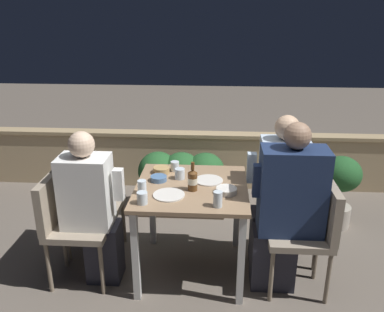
% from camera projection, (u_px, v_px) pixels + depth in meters
% --- Properties ---
extents(ground_plane, '(16.00, 16.00, 0.00)m').
position_uv_depth(ground_plane, '(191.00, 269.00, 3.36)').
color(ground_plane, '#665B51').
extents(parapet_wall, '(9.00, 0.18, 0.66)m').
position_uv_depth(parapet_wall, '(201.00, 159.00, 4.80)').
color(parapet_wall, tan).
rests_on(parapet_wall, ground_plane).
extents(dining_table, '(0.85, 0.86, 0.76)m').
position_uv_depth(dining_table, '(191.00, 199.00, 3.14)').
color(dining_table, '#937556').
rests_on(dining_table, ground_plane).
extents(planter_hedge, '(0.89, 0.47, 0.64)m').
position_uv_depth(planter_hedge, '(181.00, 179.00, 4.20)').
color(planter_hedge, brown).
rests_on(planter_hedge, ground_plane).
extents(chair_left_near, '(0.47, 0.46, 0.86)m').
position_uv_depth(chair_left_near, '(68.00, 217.00, 3.10)').
color(chair_left_near, gray).
rests_on(chair_left_near, ground_plane).
extents(person_white_polo, '(0.47, 0.26, 1.22)m').
position_uv_depth(person_white_polo, '(92.00, 208.00, 3.06)').
color(person_white_polo, '#282833').
rests_on(person_white_polo, ground_plane).
extents(chair_left_far, '(0.47, 0.46, 0.86)m').
position_uv_depth(chair_left_far, '(81.00, 198.00, 3.39)').
color(chair_left_far, gray).
rests_on(chair_left_far, ground_plane).
extents(chair_right_near, '(0.47, 0.46, 0.86)m').
position_uv_depth(chair_right_near, '(312.00, 225.00, 2.99)').
color(chair_right_near, gray).
rests_on(chair_right_near, ground_plane).
extents(person_navy_jumper, '(0.52, 0.26, 1.31)m').
position_uv_depth(person_navy_jumper, '(286.00, 209.00, 2.96)').
color(person_navy_jumper, '#282833').
rests_on(person_navy_jumper, ground_plane).
extents(chair_right_far, '(0.47, 0.46, 0.86)m').
position_uv_depth(chair_right_far, '(301.00, 207.00, 3.26)').
color(chair_right_far, gray).
rests_on(chair_right_far, ground_plane).
extents(person_blue_shirt, '(0.47, 0.26, 1.29)m').
position_uv_depth(person_blue_shirt, '(278.00, 193.00, 3.23)').
color(person_blue_shirt, '#282833').
rests_on(person_blue_shirt, ground_plane).
extents(beer_bottle, '(0.07, 0.07, 0.22)m').
position_uv_depth(beer_bottle, '(193.00, 180.00, 3.00)').
color(beer_bottle, brown).
rests_on(beer_bottle, dining_table).
extents(plate_0, '(0.22, 0.22, 0.01)m').
position_uv_depth(plate_0, '(209.00, 180.00, 3.18)').
color(plate_0, silver).
rests_on(plate_0, dining_table).
extents(plate_1, '(0.23, 0.23, 0.01)m').
position_uv_depth(plate_1, '(169.00, 195.00, 2.94)').
color(plate_1, silver).
rests_on(plate_1, dining_table).
extents(bowl_0, '(0.13, 0.13, 0.05)m').
position_uv_depth(bowl_0, '(161.00, 170.00, 3.33)').
color(bowl_0, tan).
rests_on(bowl_0, dining_table).
extents(bowl_1, '(0.13, 0.13, 0.04)m').
position_uv_depth(bowl_1, '(159.00, 178.00, 3.18)').
color(bowl_1, '#4C709E').
rests_on(bowl_1, dining_table).
extents(bowl_2, '(0.15, 0.15, 0.04)m').
position_uv_depth(bowl_2, '(226.00, 190.00, 2.97)').
color(bowl_2, silver).
rests_on(bowl_2, dining_table).
extents(glass_cup_0, '(0.07, 0.07, 0.09)m').
position_uv_depth(glass_cup_0, '(142.00, 198.00, 2.81)').
color(glass_cup_0, silver).
rests_on(glass_cup_0, dining_table).
extents(glass_cup_1, '(0.06, 0.06, 0.11)m').
position_uv_depth(glass_cup_1, '(218.00, 199.00, 2.76)').
color(glass_cup_1, silver).
rests_on(glass_cup_1, dining_table).
extents(glass_cup_2, '(0.08, 0.08, 0.08)m').
position_uv_depth(glass_cup_2, '(180.00, 174.00, 3.21)').
color(glass_cup_2, silver).
rests_on(glass_cup_2, dining_table).
extents(glass_cup_3, '(0.07, 0.07, 0.08)m').
position_uv_depth(glass_cup_3, '(175.00, 166.00, 3.37)').
color(glass_cup_3, silver).
rests_on(glass_cup_3, dining_table).
extents(glass_cup_4, '(0.07, 0.07, 0.10)m').
position_uv_depth(glass_cup_4, '(142.00, 187.00, 2.96)').
color(glass_cup_4, silver).
rests_on(glass_cup_4, dining_table).
extents(potted_plant, '(0.38, 0.38, 0.72)m').
position_uv_depth(potted_plant, '(340.00, 184.00, 3.88)').
color(potted_plant, '#B2A899').
rests_on(potted_plant, ground_plane).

